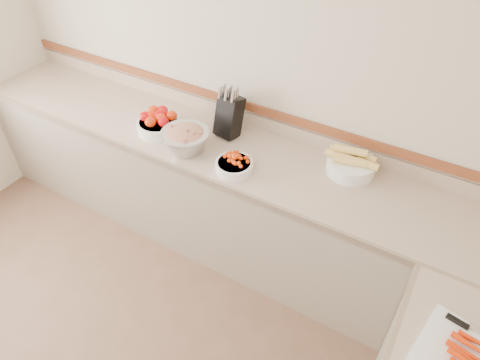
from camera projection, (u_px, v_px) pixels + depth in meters
The scene contains 7 objects.
back_wall at pixel (244, 70), 2.77m from camera, with size 4.00×4.00×0.00m, color beige.
counter_back at pixel (221, 195), 3.12m from camera, with size 4.00×0.65×1.08m.
knife_block at pixel (229, 115), 2.83m from camera, with size 0.18×0.20×0.37m.
tomato_bowl at pixel (159, 122), 2.91m from camera, with size 0.30×0.30×0.15m.
cherry_tomato_bowl at pixel (234, 164), 2.61m from camera, with size 0.23×0.23×0.13m.
corn_bowl at pixel (351, 163), 2.58m from camera, with size 0.33×0.30×0.18m.
rhubarb_bowl at pixel (186, 139), 2.72m from camera, with size 0.31×0.31×0.18m.
Camera 1 is at (1.27, -0.21, 2.59)m, focal length 32.00 mm.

